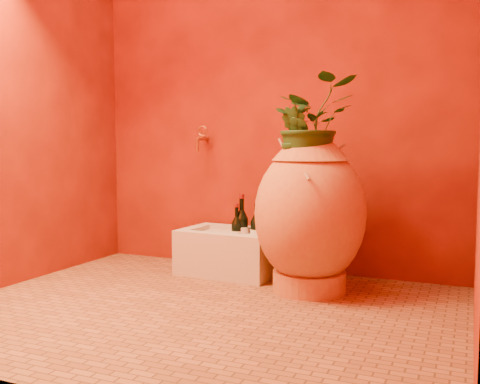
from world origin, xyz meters
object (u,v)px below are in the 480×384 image
at_px(stone_basin, 230,253).
at_px(wall_tap, 201,137).
at_px(amphora, 310,213).
at_px(wine_bottle_b, 256,232).
at_px(wine_bottle_c, 237,233).
at_px(wine_bottle_a, 242,229).

bearing_deg(stone_basin, wall_tap, 150.55).
relative_size(amphora, stone_basin, 1.41).
relative_size(amphora, wall_tap, 5.12).
bearing_deg(wine_bottle_b, wine_bottle_c, -154.34).
bearing_deg(amphora, wine_bottle_a, 153.40).
bearing_deg(wine_bottle_b, stone_basin, -150.53).
bearing_deg(amphora, wine_bottle_b, 146.61).
bearing_deg(wine_bottle_a, amphora, -26.60).
xyz_separation_m(stone_basin, wall_tap, (-0.29, 0.16, 0.74)).
height_order(stone_basin, wine_bottle_a, wine_bottle_a).
height_order(amphora, stone_basin, amphora).
height_order(wine_bottle_a, wall_tap, wall_tap).
distance_m(amphora, wine_bottle_a, 0.61).
bearing_deg(wine_bottle_a, wall_tap, 163.73).
distance_m(wine_bottle_c, wall_tap, 0.71).
xyz_separation_m(wine_bottle_a, wine_bottle_b, (0.09, 0.02, -0.01)).
bearing_deg(wine_bottle_b, wine_bottle_a, -166.51).
xyz_separation_m(wine_bottle_a, wine_bottle_c, (-0.02, -0.03, -0.02)).
bearing_deg(wall_tap, wine_bottle_b, -10.09).
height_order(amphora, wine_bottle_b, amphora).
bearing_deg(stone_basin, wine_bottle_b, 29.47).
bearing_deg(wine_bottle_b, wall_tap, 169.91).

